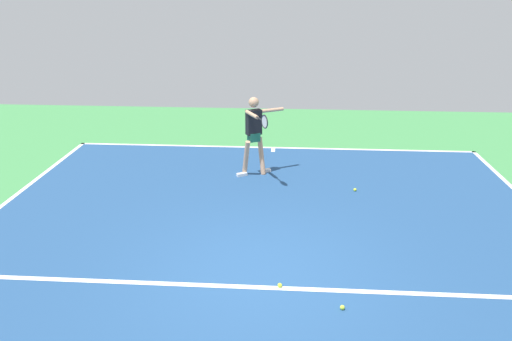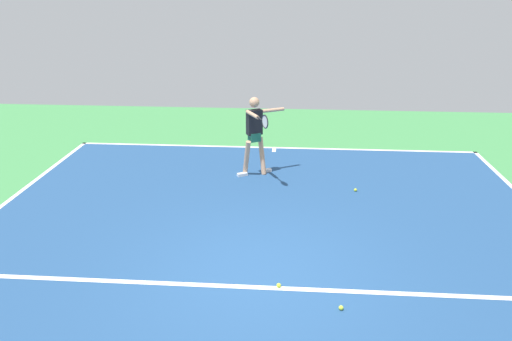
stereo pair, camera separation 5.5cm
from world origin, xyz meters
name	(u,v)px [view 1 (the left image)]	position (x,y,z in m)	size (l,w,h in m)	color
ground_plane	(259,275)	(0.00, 0.00, 0.00)	(21.22, 21.22, 0.00)	#428E4C
court_surface	(259,275)	(0.00, 0.00, 0.00)	(10.72, 12.51, 0.00)	navy
court_line_baseline_near	(273,148)	(0.00, -6.21, 0.00)	(10.72, 0.10, 0.01)	white
court_line_service	(258,287)	(0.00, 0.33, 0.00)	(8.04, 0.10, 0.01)	white
court_line_centre_mark	(273,150)	(0.00, -6.01, 0.00)	(0.10, 0.30, 0.01)	white
tennis_player	(255,131)	(0.37, -4.19, 1.06)	(1.06, 1.41, 1.84)	tan
tennis_ball_near_player	(342,307)	(-1.19, 0.77, 0.03)	(0.07, 0.07, 0.07)	#C6E53D
tennis_ball_by_sideline	(355,190)	(-1.85, -3.36, 0.03)	(0.07, 0.07, 0.07)	#CCE033
tennis_ball_by_baseline	(280,285)	(-0.32, 0.30, 0.03)	(0.07, 0.07, 0.07)	#CCE033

